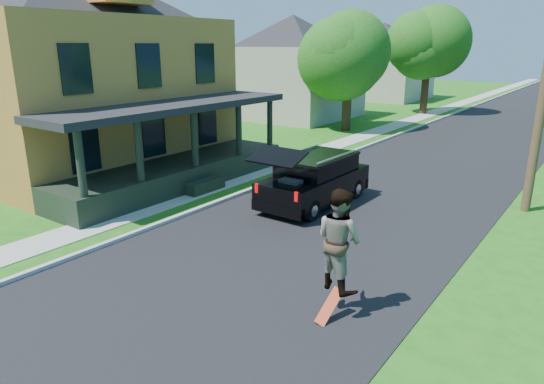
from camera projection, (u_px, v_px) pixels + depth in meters
The scene contains 13 objects.
ground at pixel (195, 303), 10.06m from camera, with size 140.00×140.00×0.00m, color #1D6113.
street at pixel (463, 147), 25.57m from camera, with size 8.00×120.00×0.02m, color black.
curb at pixel (391, 138), 27.84m from camera, with size 0.15×120.00×0.12m, color #AFAEA9.
sidewalk at pixel (366, 135), 28.70m from camera, with size 1.30×120.00×0.03m, color gray.
front_walk at pixel (132, 175), 20.03m from camera, with size 6.50×1.20×0.03m, color gray.
main_house at pixel (72, 50), 20.45m from camera, with size 15.56×15.56×10.10m.
neighbor_house_mid at pixel (293, 59), 35.01m from camera, with size 12.78×12.78×8.30m.
neighbor_house_far at pixel (383, 55), 47.42m from camera, with size 12.78×12.78×8.30m.
black_suv at pixel (314, 180), 16.09m from camera, with size 1.90×4.79×2.22m.
skateboarder at pixel (339, 239), 9.37m from camera, with size 1.19×1.05×2.06m.
skateboard at pixel (329, 307), 9.39m from camera, with size 0.29×0.69×0.61m.
tree_left_mid at pixel (349, 47), 28.95m from camera, with size 6.81×6.51×7.84m.
tree_left_far at pixel (429, 43), 36.23m from camera, with size 5.45×5.23×8.03m.
Camera 1 is at (6.54, -6.31, 5.15)m, focal length 32.00 mm.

